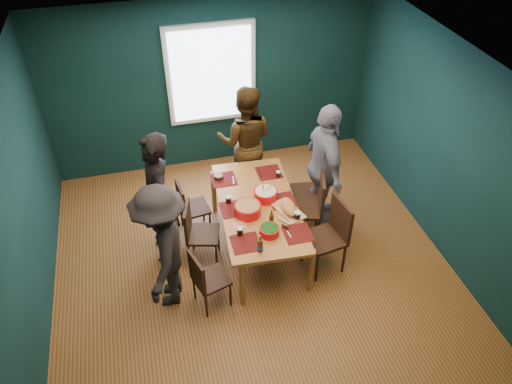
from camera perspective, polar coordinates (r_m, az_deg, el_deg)
room at (r=5.90m, az=-1.13°, el=2.76°), size 5.01×5.01×2.71m
dining_table at (r=6.39m, az=0.26°, el=-1.96°), size 1.10×2.00×0.74m
chair_left_far at (r=6.80m, az=-7.74°, el=-1.46°), size 0.42×0.42×0.83m
chair_left_mid at (r=6.37m, az=-6.87°, el=-4.28°), size 0.49×0.49×0.89m
chair_left_near at (r=5.84m, az=-5.87°, el=-9.70°), size 0.47×0.47×0.83m
chair_right_far at (r=7.09m, az=6.30°, el=0.64°), size 0.43×0.43×0.83m
chair_right_mid at (r=6.66m, az=6.48°, el=-1.23°), size 0.57×0.57×1.00m
chair_right_near at (r=6.28m, az=8.67°, el=-4.42°), size 0.52×0.52×1.00m
person_far_left at (r=6.28m, az=-11.11°, el=-0.81°), size 0.49×0.70×1.82m
person_back at (r=7.31m, az=-1.20°, el=5.82°), size 1.00×0.88×1.73m
person_right at (r=6.75m, az=7.85°, el=2.86°), size 0.48×1.09×1.83m
person_near_left at (r=5.74m, az=-10.61°, el=-6.30°), size 0.86×1.19×1.67m
bowl_salad at (r=6.17m, az=-0.96°, el=-1.96°), size 0.34×0.34×0.14m
bowl_dumpling at (r=6.41m, az=1.11°, el=-0.24°), size 0.31×0.31×0.29m
bowl_herbs at (r=5.91m, az=1.53°, el=-4.41°), size 0.24×0.24×0.11m
cutting_board at (r=6.23m, az=3.73°, el=-1.80°), size 0.37×0.59×0.13m
small_bowl at (r=6.78m, az=-4.29°, el=1.77°), size 0.13×0.13×0.05m
beer_bottle_a at (r=5.68m, az=0.50°, el=-6.14°), size 0.07×0.07×0.25m
beer_bottle_b at (r=6.02m, az=1.78°, el=-3.11°), size 0.06×0.06×0.22m
cola_glass_a at (r=5.90m, az=-1.85°, el=-4.48°), size 0.08×0.08×0.11m
cola_glass_b at (r=6.12m, az=4.75°, el=-2.68°), size 0.08×0.08×0.11m
cola_glass_c at (r=6.79m, az=2.57°, el=2.08°), size 0.06×0.06×0.09m
cola_glass_d at (r=6.35m, az=-3.17°, el=-0.85°), size 0.07×0.07×0.10m
napkin_a at (r=6.49m, az=2.90°, el=-0.45°), size 0.19×0.19×0.00m
napkin_b at (r=6.06m, az=-1.95°, el=-3.82°), size 0.16×0.16×0.00m
napkin_c at (r=5.95m, az=5.12°, el=-4.95°), size 0.17×0.17×0.00m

